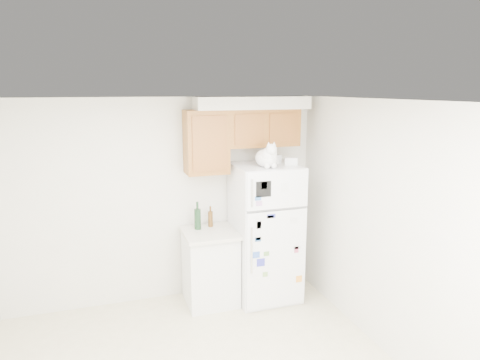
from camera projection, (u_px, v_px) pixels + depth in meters
name	position (u px, v px, depth m)	size (l,w,h in m)	color
room_shell	(208.00, 203.00, 3.52)	(3.84, 4.04, 2.52)	beige
refrigerator	(265.00, 232.00, 5.28)	(0.76, 0.78, 1.70)	white
base_counter	(210.00, 267.00, 5.22)	(0.64, 0.64, 0.92)	white
cat	(268.00, 157.00, 4.94)	(0.31, 0.45, 0.31)	white
storage_box_back	(273.00, 159.00, 5.22)	(0.18, 0.13, 0.10)	white
storage_box_front	(291.00, 161.00, 5.10)	(0.15, 0.11, 0.09)	white
bottle_green	(198.00, 216.00, 5.16)	(0.08, 0.08, 0.34)	#19381E
bottle_amber	(210.00, 216.00, 5.27)	(0.06, 0.06, 0.26)	#593814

